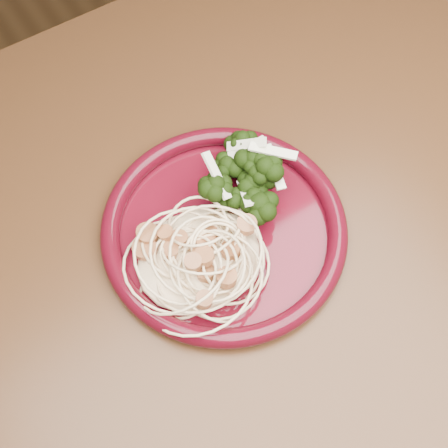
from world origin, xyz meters
name	(u,v)px	position (x,y,z in m)	size (l,w,h in m)	color
dining_table	(249,308)	(0.00, 0.00, 0.65)	(1.20, 0.80, 0.75)	#472814
dinner_plate	(224,229)	(0.00, 0.05, 0.76)	(0.31, 0.31, 0.02)	#480713
spaghetti_pile	(199,255)	(-0.04, 0.03, 0.77)	(0.12, 0.11, 0.03)	#FADFAD
scallop_cluster	(197,239)	(-0.04, 0.03, 0.80)	(0.11, 0.11, 0.04)	#AE7347
broccoli_pile	(254,185)	(0.05, 0.07, 0.78)	(0.08, 0.12, 0.04)	black
onion_garnish	(255,170)	(0.05, 0.07, 0.80)	(0.05, 0.08, 0.05)	white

